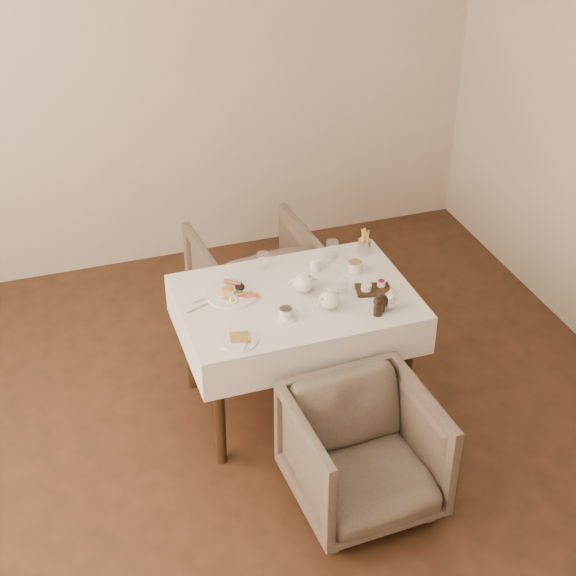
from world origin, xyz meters
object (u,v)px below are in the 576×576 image
at_px(armchair_near, 363,453).
at_px(table, 296,313).
at_px(armchair_far, 255,279).
at_px(teapot_centre, 304,281).
at_px(breakfast_plate, 232,293).

bearing_deg(armchair_near, table, 91.74).
height_order(armchair_far, teapot_centre, teapot_centre).
height_order(armchair_near, armchair_far, armchair_far).
relative_size(breakfast_plate, teapot_centre, 1.73).
xyz_separation_m(table, teapot_centre, (0.05, 0.03, 0.18)).
distance_m(armchair_far, teapot_centre, 0.96).
bearing_deg(armchair_near, armchair_far, 88.84).
relative_size(armchair_near, armchair_far, 0.94).
height_order(breakfast_plate, teapot_centre, teapot_centre).
distance_m(armchair_far, breakfast_plate, 0.92).
relative_size(table, teapot_centre, 7.71).
height_order(table, teapot_centre, teapot_centre).
height_order(armchair_near, teapot_centre, teapot_centre).
bearing_deg(teapot_centre, table, -147.19).
height_order(table, armchair_near, table).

